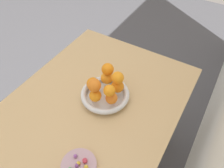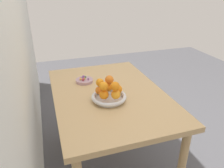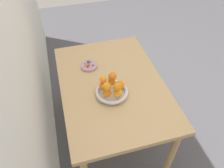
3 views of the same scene
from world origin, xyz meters
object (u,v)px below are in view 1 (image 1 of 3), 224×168
Objects in this scene: orange_0 at (95,96)px; orange_3 at (107,78)px; orange_5 at (108,69)px; fruit_bowl at (105,95)px; orange_6 at (118,78)px; candy_ball_3 at (85,161)px; candy_ball_7 at (86,167)px; orange_7 at (94,85)px; orange_1 at (111,98)px; dining_table at (88,122)px; candy_ball_2 at (78,163)px; candy_ball_0 at (77,166)px; candy_dish at (79,166)px; orange_2 at (118,86)px; candy_ball_6 at (75,156)px; orange_4 at (93,84)px; orange_8 at (109,91)px.

orange_0 is 0.12m from orange_3.
fruit_bowl is at bearing 19.32° from orange_5.
candy_ball_3 is at bearing 10.37° from orange_6.
candy_ball_3 is 0.02m from candy_ball_7.
orange_3 is at bearing -156.63° from fruit_bowl.
orange_6 is (0.02, 0.07, -0.00)m from orange_5.
orange_7 is (0.11, 0.00, -0.00)m from orange_5.
orange_0 is 3.48× the size of candy_ball_7.
orange_1 is 2.77× the size of candy_ball_3.
orange_1 is 0.93× the size of orange_7.
candy_ball_3 is (0.26, 0.12, -0.04)m from orange_0.
candy_ball_3 is (0.31, 0.11, 0.01)m from fruit_bowl.
dining_table is 0.17m from orange_0.
candy_ball_2 is at bearing -38.29° from candy_ball_3.
candy_ball_0 is 0.91× the size of candy_ball_7.
orange_3 is 0.42m from candy_ball_0.
orange_1 is at bearing -172.41° from candy_dish.
orange_0 is 0.29m from candy_ball_3.
candy_ball_7 reaches higher than candy_dish.
candy_ball_2 is (0.37, 0.05, -0.10)m from orange_6.
orange_2 is 0.39m from candy_ball_0.
candy_ball_6 is (0.38, 0.09, -0.04)m from orange_3.
candy_dish is 6.81× the size of candy_ball_3.
orange_2 is 0.12m from orange_4.
candy_ball_7 is at bearing 35.79° from dining_table.
dining_table is 19.10× the size of orange_5.
orange_1 is 0.10m from orange_7.
orange_5 is at bearing -163.69° from candy_ball_2.
candy_dish is 0.42m from orange_3.
dining_table is at bearing -150.46° from candy_dish.
orange_4 is 0.35m from candy_ball_3.
orange_7 is at bearing -158.05° from candy_dish.
orange_2 is (-0.10, 0.06, 0.00)m from orange_0.
orange_1 is at bearing -172.90° from candy_ball_0.
orange_5 reaches higher than fruit_bowl.
orange_2 reaches higher than orange_1.
candy_dish is 0.38m from orange_2.
orange_3 is at bearing -160.11° from candy_ball_3.
orange_7 is at bearing 3.53° from orange_3.
candy_ball_3 is at bearing 19.22° from orange_5.
candy_ball_3 reaches higher than candy_ball_7.
orange_0 is 0.13m from orange_5.
orange_8 reaches higher than candy_ball_7.
orange_3 is 0.42m from candy_ball_7.
orange_8 reaches higher than orange_1.
candy_ball_3 is at bearing -134.31° from candy_ball_7.
dining_table is 0.28m from candy_dish.
orange_7 is (-0.06, 0.01, 0.21)m from dining_table.
candy_ball_7 is (0.27, 0.14, -0.04)m from orange_0.
orange_1 is at bearing 110.78° from orange_0.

